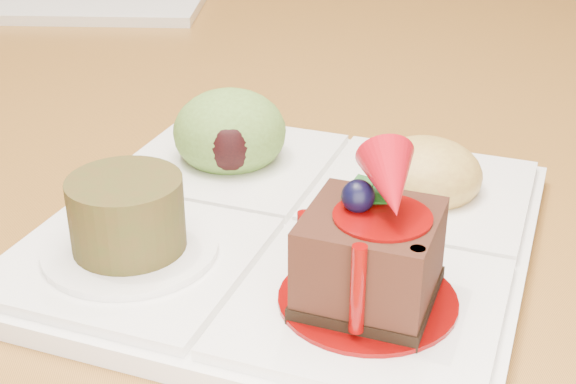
{
  "coord_description": "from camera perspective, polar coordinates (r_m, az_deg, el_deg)",
  "views": [
    {
      "loc": [
        0.03,
        -1.03,
        1.0
      ],
      "look_at": [
        0.06,
        -0.61,
        0.79
      ],
      "focal_mm": 50.0,
      "sensor_mm": 36.0,
      "label": 1
    }
  ],
  "objects": [
    {
      "name": "dining_table",
      "position": [
        1.08,
        -5.33,
        9.97
      ],
      "size": [
        1.0,
        1.8,
        0.75
      ],
      "color": "#9A6628",
      "rests_on": "ground"
    },
    {
      "name": "sampler_plate",
      "position": [
        0.48,
        -0.03,
        -1.19
      ],
      "size": [
        0.37,
        0.37,
        0.11
      ],
      "rotation": [
        0.0,
        0.0,
        -0.42
      ],
      "color": "white",
      "rests_on": "dining_table"
    }
  ]
}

